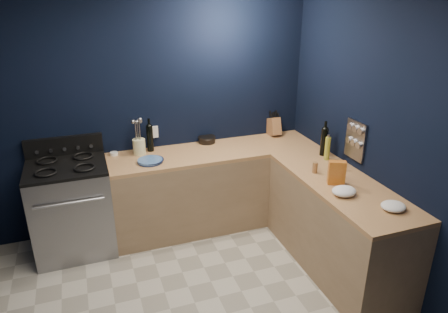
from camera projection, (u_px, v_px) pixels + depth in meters
name	position (u px, v px, depth m)	size (l,w,h in m)	color
wall_back	(152.00, 112.00, 4.43)	(3.50, 0.02, 2.60)	black
wall_right	(400.00, 148.00, 3.44)	(0.02, 3.50, 2.60)	black
cab_back	(215.00, 189.00, 4.66)	(2.30, 0.63, 0.86)	#917454
top_back	(215.00, 152.00, 4.49)	(2.30, 0.63, 0.04)	brown
cab_right	(336.00, 227.00, 3.92)	(0.63, 1.67, 0.86)	#917454
top_right	(342.00, 184.00, 3.75)	(0.63, 1.67, 0.04)	brown
gas_range	(73.00, 210.00, 4.16)	(0.76, 0.66, 0.92)	gray
oven_door	(73.00, 226.00, 3.89)	(0.59, 0.02, 0.42)	black
cooktop	(66.00, 167.00, 3.98)	(0.76, 0.66, 0.03)	black
backguard	(64.00, 146.00, 4.20)	(0.76, 0.06, 0.20)	black
spice_panel	(355.00, 140.00, 3.96)	(0.02, 0.28, 0.38)	gray
wall_outlet	(154.00, 132.00, 4.49)	(0.09, 0.02, 0.13)	white
plate_stack	(150.00, 161.00, 4.16)	(0.25, 0.25, 0.03)	#34548F
ramekin	(114.00, 154.00, 4.35)	(0.08, 0.08, 0.03)	white
utensil_crock	(139.00, 147.00, 4.35)	(0.13, 0.13, 0.16)	beige
wine_bottle_back	(150.00, 138.00, 4.41)	(0.07, 0.07, 0.28)	black
lemon_basket	(207.00, 139.00, 4.69)	(0.19, 0.19, 0.07)	black
knife_block	(274.00, 126.00, 4.91)	(0.11, 0.19, 0.21)	brown
wine_bottle_right	(324.00, 142.00, 4.30)	(0.07, 0.07, 0.29)	black
oil_bottle	(327.00, 149.00, 4.20)	(0.06, 0.06, 0.24)	#A0A230
spice_jar_near	(315.00, 168.00, 3.92)	(0.05, 0.05, 0.11)	olive
spice_jar_far	(341.00, 165.00, 3.99)	(0.05, 0.05, 0.09)	olive
crouton_bag	(337.00, 173.00, 3.68)	(0.15, 0.07, 0.22)	#A6150D
towel_front	(344.00, 191.00, 3.50)	(0.21, 0.18, 0.07)	white
towel_end	(393.00, 206.00, 3.28)	(0.20, 0.18, 0.06)	white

